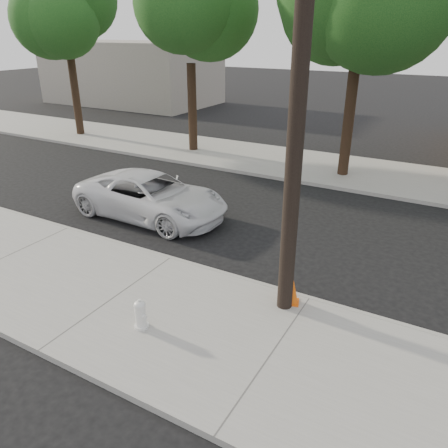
{
  "coord_description": "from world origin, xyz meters",
  "views": [
    {
      "loc": [
        6.5,
        -10.6,
        5.88
      ],
      "look_at": [
        1.11,
        -1.08,
        1.0
      ],
      "focal_mm": 35.0,
      "sensor_mm": 36.0,
      "label": 1
    }
  ],
  "objects_px": {
    "police_cruiser": "(151,196)",
    "traffic_cone": "(292,290)",
    "utility_pole": "(298,100)",
    "fire_hydrant": "(141,315)"
  },
  "relations": [
    {
      "from": "police_cruiser",
      "to": "traffic_cone",
      "type": "xyz_separation_m",
      "value": [
        6.14,
        -2.7,
        -0.27
      ]
    },
    {
      "from": "utility_pole",
      "to": "traffic_cone",
      "type": "height_order",
      "value": "utility_pole"
    },
    {
      "from": "utility_pole",
      "to": "traffic_cone",
      "type": "distance_m",
      "value": 4.22
    },
    {
      "from": "fire_hydrant",
      "to": "traffic_cone",
      "type": "xyz_separation_m",
      "value": [
        2.4,
        2.42,
        0.02
      ]
    },
    {
      "from": "police_cruiser",
      "to": "traffic_cone",
      "type": "distance_m",
      "value": 6.72
    },
    {
      "from": "utility_pole",
      "to": "fire_hydrant",
      "type": "distance_m",
      "value": 5.31
    },
    {
      "from": "fire_hydrant",
      "to": "utility_pole",
      "type": "bearing_deg",
      "value": 57.47
    },
    {
      "from": "utility_pole",
      "to": "traffic_cone",
      "type": "bearing_deg",
      "value": 66.52
    },
    {
      "from": "police_cruiser",
      "to": "utility_pole",
      "type": "bearing_deg",
      "value": -114.45
    },
    {
      "from": "police_cruiser",
      "to": "fire_hydrant",
      "type": "xyz_separation_m",
      "value": [
        3.74,
        -5.12,
        -0.29
      ]
    }
  ]
}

